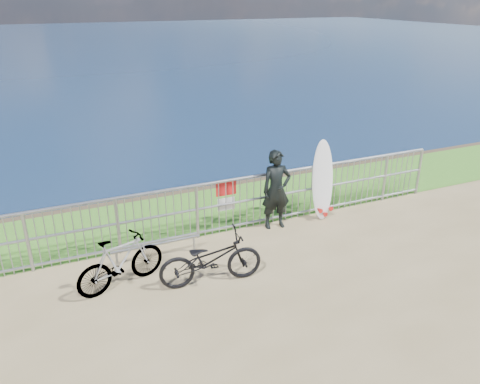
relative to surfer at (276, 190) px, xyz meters
name	(u,v)px	position (x,y,z in m)	size (l,w,h in m)	color
grass_strip	(203,211)	(-1.11, 1.29, -0.80)	(120.00, 120.00, 0.00)	#367921
railing	(222,206)	(-1.09, 0.19, -0.23)	(10.06, 0.10, 1.13)	#95989D
surfer	(276,190)	(0.00, 0.00, 0.00)	(0.59, 0.39, 1.63)	black
surfboard	(323,183)	(1.10, 0.02, -0.04)	(0.54, 0.51, 1.68)	white
bicycle_near	(211,259)	(-1.91, -1.38, -0.37)	(0.59, 1.70, 0.89)	black
bicycle_far	(121,262)	(-3.27, -0.90, -0.36)	(0.43, 1.51, 0.91)	black
bike_rack	(156,246)	(-2.55, -0.30, -0.54)	(1.61, 0.05, 0.34)	#95989D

